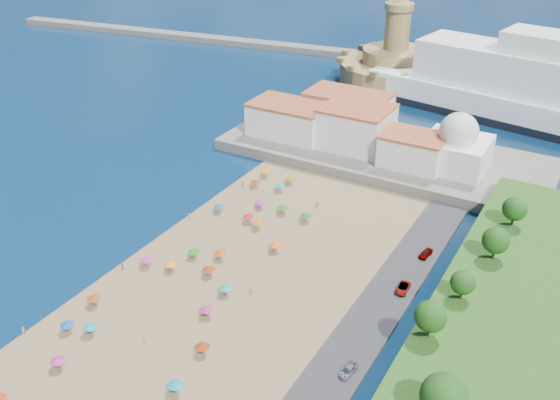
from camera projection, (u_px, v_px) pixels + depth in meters
The scene contains 11 objects.
ground at pixel (200, 283), 123.32m from camera, with size 700.00×700.00×0.00m, color #071938.
terrace at pixel (384, 154), 173.83m from camera, with size 90.00×36.00×3.00m, color #59544C.
jetty at pixel (361, 104), 210.22m from camera, with size 18.00×70.00×2.40m, color #59544C.
breakwater at pixel (203, 38), 287.18m from camera, with size 200.00×7.00×2.60m, color #59544C.
waterfront_buildings at pixel (343, 123), 176.95m from camera, with size 57.00×29.00×11.00m.
domed_building at pixel (457, 146), 160.00m from camera, with size 16.00×16.00×15.00m.
fortress at pixel (394, 66), 230.44m from camera, with size 40.00×40.00×32.40m.
beach_parasols at pixel (145, 310), 112.66m from camera, with size 30.99×114.59×2.20m.
beachgoers at pixel (167, 278), 122.80m from camera, with size 34.09×96.18×1.89m.
parked_cars at pixel (377, 326), 109.81m from camera, with size 2.39×69.31×1.41m.
hillside_trees at pixel (426, 360), 89.84m from camera, with size 14.43×106.41×8.27m.
Camera 1 is at (63.64, -79.16, 73.59)m, focal length 40.00 mm.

